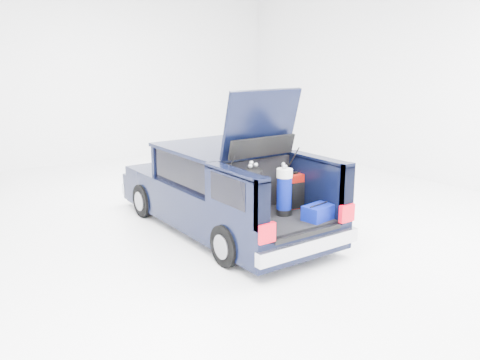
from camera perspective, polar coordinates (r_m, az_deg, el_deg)
ground at (r=8.89m, az=-1.86°, el=-5.53°), size 14.00×14.00×0.00m
car at (r=8.78m, az=-2.27°, el=-1.19°), size 1.87×4.65×2.47m
red_suitcase at (r=8.01m, az=5.79°, el=-1.28°), size 0.36×0.25×0.57m
black_golf_bag at (r=7.35m, az=1.46°, el=-1.62°), size 0.35×0.41×0.88m
blue_golf_bag at (r=7.64m, az=4.99°, el=-1.29°), size 0.26×0.26×0.81m
blue_duffel at (r=7.55m, az=8.80°, el=-3.60°), size 0.49×0.36×0.24m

